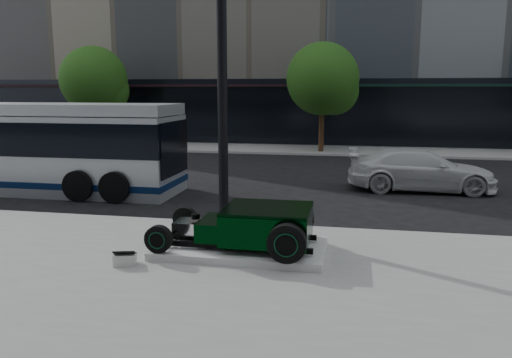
% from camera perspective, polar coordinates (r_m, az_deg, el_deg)
% --- Properties ---
extents(ground, '(120.00, 120.00, 0.00)m').
position_cam_1_polar(ground, '(14.38, 0.07, -3.39)').
color(ground, black).
rests_on(ground, ground).
extents(sidewalk_far, '(70.00, 4.00, 0.12)m').
position_cam_1_polar(sidewalk_far, '(28.05, 5.50, 3.37)').
color(sidewalk_far, gray).
rests_on(sidewalk_far, ground).
extents(street_trees, '(29.80, 3.80, 5.70)m').
position_cam_1_polar(street_trees, '(26.84, 7.92, 10.94)').
color(street_trees, black).
rests_on(street_trees, sidewalk_far).
extents(display_plinth, '(3.40, 1.80, 0.15)m').
position_cam_1_polar(display_plinth, '(10.25, -1.74, -7.92)').
color(display_plinth, silver).
rests_on(display_plinth, sidewalk_near).
extents(hot_rod, '(3.22, 2.00, 0.81)m').
position_cam_1_polar(hot_rod, '(10.04, 0.11, -5.31)').
color(hot_rod, black).
rests_on(hot_rod, display_plinth).
extents(info_plaque, '(0.46, 0.39, 0.31)m').
position_cam_1_polar(info_plaque, '(9.83, -14.76, -8.77)').
color(info_plaque, silver).
rests_on(info_plaque, sidewalk_near).
extents(lamppost, '(0.43, 0.43, 7.80)m').
position_cam_1_polar(lamppost, '(11.93, -3.88, 11.84)').
color(lamppost, black).
rests_on(lamppost, sidewalk_near).
extents(transit_bus, '(12.12, 2.88, 2.92)m').
position_cam_1_polar(transit_bus, '(18.96, -26.67, 3.39)').
color(transit_bus, '#B3B8BE').
rests_on(transit_bus, ground).
extents(white_sedan, '(4.90, 2.12, 1.40)m').
position_cam_1_polar(white_sedan, '(17.72, 18.30, 0.99)').
color(white_sedan, silver).
rests_on(white_sedan, ground).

